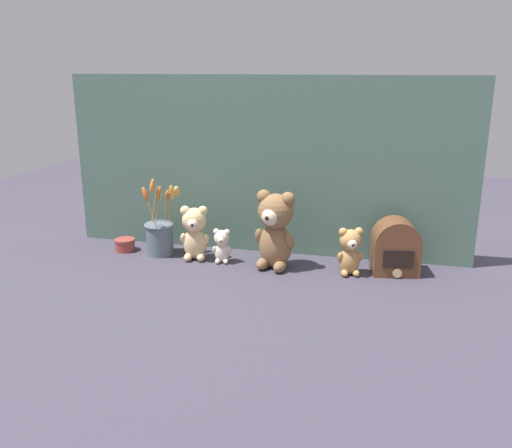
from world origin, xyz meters
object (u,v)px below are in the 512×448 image
Objects in this scene: teddy_bear_medium at (195,232)px; teddy_bear_small at (350,250)px; flower_vase at (160,234)px; vintage_radio at (395,248)px; teddy_bear_large at (275,228)px; decorative_tin_tall at (125,245)px; teddy_bear_tiny at (222,245)px.

teddy_bear_medium is 0.60m from teddy_bear_small.
flower_vase is at bearing 176.53° from teddy_bear_small.
teddy_bear_small is 0.87× the size of vintage_radio.
teddy_bear_medium is 0.75m from vintage_radio.
vintage_radio is at bearing 19.88° from teddy_bear_small.
vintage_radio is at bearing 0.72° from flower_vase.
flower_vase is 1.49× the size of vintage_radio.
teddy_bear_large is 0.28m from teddy_bear_small.
flower_vase is at bearing -179.28° from vintage_radio.
teddy_bear_large is 0.98× the size of flower_vase.
teddy_bear_medium is 0.16m from flower_vase.
flower_vase is at bearing 174.79° from teddy_bear_large.
teddy_bear_large is at bearing 179.56° from teddy_bear_small.
teddy_bear_large reaches higher than teddy_bear_small.
decorative_tin_tall is (-1.06, -0.01, -0.07)m from vintage_radio.
teddy_bear_medium is 0.32m from decorative_tin_tall.
teddy_bear_large is at bearing -172.79° from vintage_radio.
teddy_bear_tiny reaches higher than decorative_tin_tall.
teddy_bear_tiny is (-0.21, 0.01, -0.08)m from teddy_bear_large.
flower_vase reaches higher than teddy_bear_tiny.
teddy_bear_small is 0.48m from teddy_bear_tiny.
flower_vase reaches higher than decorative_tin_tall.
teddy_bear_medium is 1.60× the size of teddy_bear_tiny.
teddy_bear_tiny is 0.27m from flower_vase.
teddy_bear_tiny is at bearing -6.16° from teddy_bear_medium.
decorative_tin_tall is (-0.63, 0.05, -0.13)m from teddy_bear_large.
teddy_bear_large is 0.32m from teddy_bear_medium.
teddy_bear_tiny is 0.66× the size of vintage_radio.
vintage_radio is (0.16, 0.06, 0.00)m from teddy_bear_small.
flower_vase is at bearing 171.86° from teddy_bear_medium.
teddy_bear_small is (0.60, -0.02, -0.02)m from teddy_bear_medium.
teddy_bear_large is 0.22m from teddy_bear_tiny.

